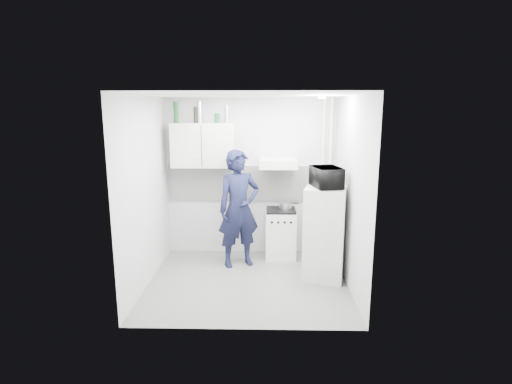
{
  "coord_description": "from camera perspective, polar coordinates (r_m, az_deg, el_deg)",
  "views": [
    {
      "loc": [
        0.24,
        -5.3,
        2.43
      ],
      "look_at": [
        0.11,
        0.3,
        1.25
      ],
      "focal_mm": 28.0,
      "sensor_mm": 36.0,
      "label": 1
    }
  ],
  "objects": [
    {
      "name": "floor",
      "position": [
        5.84,
        -1.2,
        -12.71
      ],
      "size": [
        2.8,
        2.8,
        0.0
      ],
      "primitive_type": "plane",
      "color": "slate",
      "rests_on": "ground"
    },
    {
      "name": "canister_b",
      "position": [
        6.43,
        -5.59,
        10.47
      ],
      "size": [
        0.08,
        0.08,
        0.15
      ],
      "primitive_type": "cylinder",
      "color": "#144C1E",
      "rests_on": "upper_cabinet"
    },
    {
      "name": "backsplash",
      "position": [
        6.66,
        -0.79,
        1.24
      ],
      "size": [
        2.74,
        0.03,
        0.6
      ],
      "primitive_type": "cube",
      "color": "white",
      "rests_on": "wall_back"
    },
    {
      "name": "bottle_e",
      "position": [
        6.41,
        -4.21,
        11.04
      ],
      "size": [
        0.07,
        0.07,
        0.28
      ],
      "primitive_type": "cylinder",
      "color": "silver",
      "rests_on": "upper_cabinet"
    },
    {
      "name": "saucepan",
      "position": [
        6.54,
        4.24,
        -1.92
      ],
      "size": [
        0.2,
        0.2,
        0.11
      ],
      "primitive_type": "cylinder",
      "color": "silver",
      "rests_on": "stove_top"
    },
    {
      "name": "fridge",
      "position": [
        5.83,
        9.77,
        -5.84
      ],
      "size": [
        0.68,
        0.68,
        1.34
      ],
      "primitive_type": "cube",
      "rotation": [
        0.0,
        0.0,
        -0.24
      ],
      "color": "silver",
      "rests_on": "floor"
    },
    {
      "name": "wall_right",
      "position": [
        5.55,
        13.35,
        -0.19
      ],
      "size": [
        0.0,
        2.6,
        2.6
      ],
      "primitive_type": "plane",
      "rotation": [
        1.57,
        0.0,
        -1.57
      ],
      "color": "silver",
      "rests_on": "floor"
    },
    {
      "name": "pipe_a",
      "position": [
        6.66,
        10.45,
        1.91
      ],
      "size": [
        0.05,
        0.05,
        2.6
      ],
      "primitive_type": "cylinder",
      "color": "white",
      "rests_on": "floor"
    },
    {
      "name": "ceiling",
      "position": [
        5.31,
        -1.33,
        13.72
      ],
      "size": [
        2.8,
        2.8,
        0.0
      ],
      "primitive_type": "plane",
      "color": "white",
      "rests_on": "wall_back"
    },
    {
      "name": "ceiling_spot_fixture",
      "position": [
        5.56,
        9.41,
        13.18
      ],
      "size": [
        0.1,
        0.1,
        0.02
      ],
      "primitive_type": "cylinder",
      "color": "white",
      "rests_on": "ceiling"
    },
    {
      "name": "wall_left",
      "position": [
        5.67,
        -15.56,
        -0.06
      ],
      "size": [
        0.0,
        2.6,
        2.6
      ],
      "primitive_type": "plane",
      "rotation": [
        1.57,
        0.0,
        1.57
      ],
      "color": "silver",
      "rests_on": "floor"
    },
    {
      "name": "person",
      "position": [
        6.15,
        -2.46,
        -2.42
      ],
      "size": [
        0.78,
        0.66,
        1.82
      ],
      "primitive_type": "imported",
      "rotation": [
        0.0,
        0.0,
        0.39
      ],
      "color": "black",
      "rests_on": "floor"
    },
    {
      "name": "bottle_c",
      "position": [
        6.47,
        -8.63,
        10.83
      ],
      "size": [
        0.06,
        0.06,
        0.25
      ],
      "primitive_type": "cylinder",
      "color": "black",
      "rests_on": "upper_cabinet"
    },
    {
      "name": "stove_top",
      "position": [
        6.52,
        3.58,
        -2.62
      ],
      "size": [
        0.47,
        0.47,
        0.03
      ],
      "primitive_type": "cube",
      "color": "black",
      "rests_on": "stove"
    },
    {
      "name": "upper_cabinet",
      "position": [
        6.48,
        -7.54,
        6.65
      ],
      "size": [
        1.0,
        0.35,
        0.7
      ],
      "primitive_type": "cube",
      "color": "silver",
      "rests_on": "wall_back"
    },
    {
      "name": "microwave",
      "position": [
        5.64,
        10.06,
        2.09
      ],
      "size": [
        0.58,
        0.45,
        0.29
      ],
      "primitive_type": "imported",
      "rotation": [
        0.0,
        0.0,
        1.78
      ],
      "color": "black",
      "rests_on": "fridge"
    },
    {
      "name": "bottle_a",
      "position": [
        6.53,
        -11.36,
        11.09
      ],
      "size": [
        0.08,
        0.08,
        0.33
      ],
      "primitive_type": "cylinder",
      "color": "#144C1E",
      "rests_on": "upper_cabinet"
    },
    {
      "name": "wall_back",
      "position": [
        6.66,
        -0.79,
        2.11
      ],
      "size": [
        2.8,
        0.0,
        2.8
      ],
      "primitive_type": "plane",
      "rotation": [
        1.57,
        0.0,
        0.0
      ],
      "color": "silver",
      "rests_on": "floor"
    },
    {
      "name": "bottle_d",
      "position": [
        6.46,
        -8.07,
        11.23
      ],
      "size": [
        0.08,
        0.08,
        0.34
      ],
      "primitive_type": "cylinder",
      "color": "silver",
      "rests_on": "upper_cabinet"
    },
    {
      "name": "stove",
      "position": [
        6.63,
        3.53,
        -6.03
      ],
      "size": [
        0.49,
        0.49,
        0.79
      ],
      "primitive_type": "cube",
      "color": "white",
      "rests_on": "floor"
    },
    {
      "name": "pipe_b",
      "position": [
        6.64,
        9.42,
        1.92
      ],
      "size": [
        0.04,
        0.04,
        2.6
      ],
      "primitive_type": "cylinder",
      "color": "white",
      "rests_on": "floor"
    },
    {
      "name": "range_hood",
      "position": [
        6.37,
        3.19,
        4.1
      ],
      "size": [
        0.6,
        0.5,
        0.14
      ],
      "primitive_type": "cube",
      "color": "white",
      "rests_on": "wall_back"
    }
  ]
}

